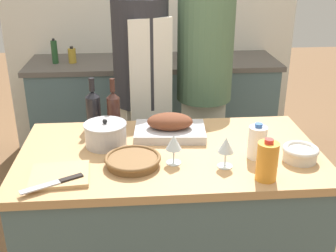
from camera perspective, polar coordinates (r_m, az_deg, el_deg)
name	(u,v)px	position (r m, az deg, el deg)	size (l,w,h in m)	color
kitchen_island	(170,224)	(2.28, 0.25, -13.16)	(1.46, 0.80, 0.87)	#4C666B
back_counter	(154,112)	(3.68, -1.86, 1.96)	(2.07, 0.60, 0.92)	#4C666B
back_wall	(151,10)	(3.82, -2.30, 15.37)	(2.57, 0.10, 2.55)	silver
roasting_pan	(170,127)	(2.20, 0.27, -0.18)	(0.38, 0.27, 0.12)	#BCBCC1
wicker_basket	(133,160)	(1.92, -4.78, -4.66)	(0.26, 0.26, 0.04)	brown
cutting_board	(60,175)	(1.88, -14.44, -6.49)	(0.26, 0.24, 0.02)	tan
stock_pot	(106,134)	(2.11, -8.44, -1.12)	(0.21, 0.21, 0.14)	#B7B7BC
mixing_bowl	(300,153)	(2.05, 17.48, -3.50)	(0.17, 0.17, 0.07)	beige
juice_jug	(267,161)	(1.82, 13.27, -4.64)	(0.09, 0.09, 0.19)	orange
milk_jug	(257,142)	(2.00, 11.99, -2.15)	(0.09, 0.09, 0.17)	white
wine_bottle_green	(93,108)	(2.33, -10.07, 2.44)	(0.08, 0.08, 0.28)	black
wine_bottle_dark	(114,109)	(2.29, -7.38, 2.31)	(0.07, 0.07, 0.28)	#381E19
wine_glass_left	(226,146)	(1.89, 7.86, -2.72)	(0.07, 0.07, 0.14)	silver
wine_glass_right	(174,143)	(1.90, 0.79, -2.38)	(0.07, 0.07, 0.14)	silver
knife_chef	(54,183)	(1.81, -15.13, -7.45)	(0.25, 0.15, 0.01)	#B7B7BC
condiment_bottle_tall	(55,52)	(3.55, -15.12, 9.67)	(0.05, 0.05, 0.20)	#234C28
condiment_bottle_short	(72,56)	(3.54, -12.86, 9.28)	(0.06, 0.06, 0.13)	#B28E2D
condiment_bottle_extra	(182,54)	(3.52, 1.87, 9.77)	(0.06, 0.06, 0.13)	#332D28
person_cook_aproned	(142,85)	(2.81, -3.57, 5.51)	(0.37, 0.40, 1.70)	beige
person_cook_guest	(204,82)	(2.88, 4.92, 6.02)	(0.37, 0.37, 1.71)	beige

